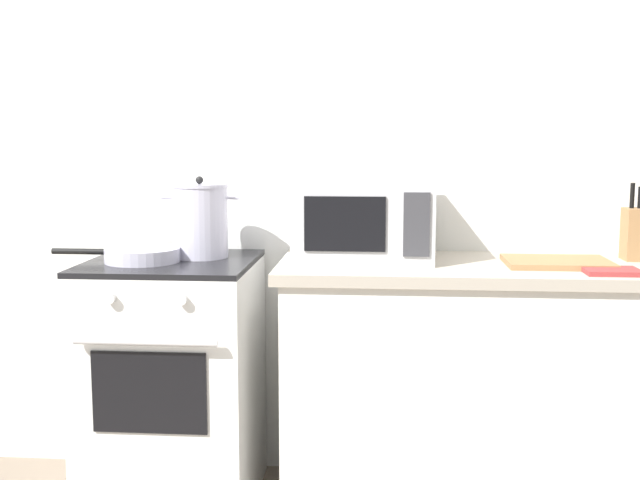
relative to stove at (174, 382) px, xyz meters
name	(u,v)px	position (x,y,z in m)	size (l,w,h in m)	color
back_wall	(353,166)	(0.65, 0.37, 0.79)	(4.40, 0.10, 2.50)	silver
lower_cabinet_right	(513,394)	(1.25, 0.02, -0.02)	(1.64, 0.56, 0.88)	white
countertop_right	(517,269)	(1.25, 0.02, 0.44)	(1.70, 0.60, 0.04)	#ADA393
stove	(174,382)	(0.00, 0.00, 0.00)	(0.60, 0.64, 0.92)	white
stock_pot	(200,221)	(0.09, 0.08, 0.60)	(0.29, 0.21, 0.30)	silver
frying_pan	(141,255)	(-0.10, -0.05, 0.48)	(0.47, 0.27, 0.05)	silver
microwave	(364,219)	(0.70, 0.08, 0.61)	(0.50, 0.37, 0.30)	silver
cutting_board	(557,262)	(1.38, 0.00, 0.47)	(0.36, 0.26, 0.02)	#997047
oven_mitt	(612,271)	(1.52, -0.16, 0.47)	(0.18, 0.14, 0.02)	#993333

